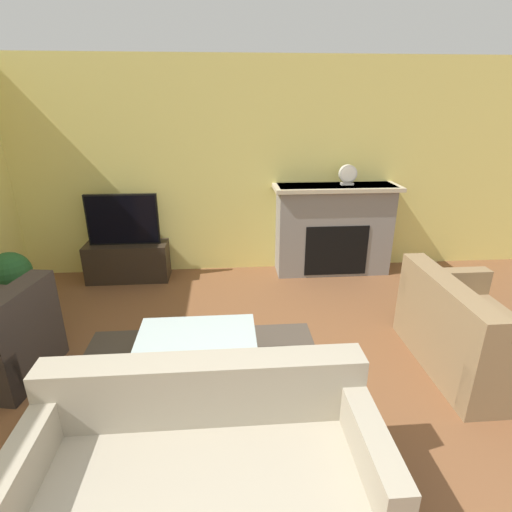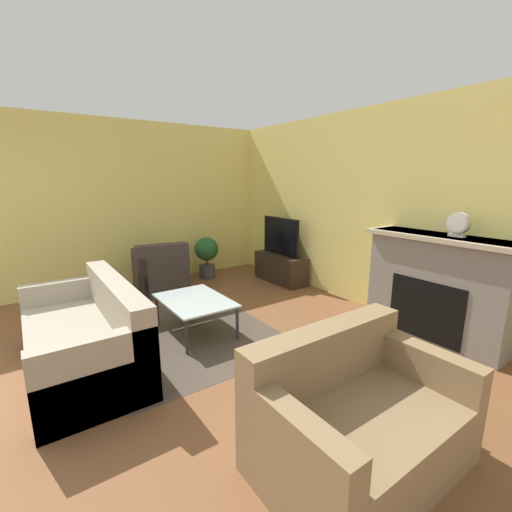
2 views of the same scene
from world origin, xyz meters
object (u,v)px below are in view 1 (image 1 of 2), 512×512
couch_sectional (205,474)px  couch_loveseat (470,336)px  coffee_table (196,341)px  potted_plant (12,280)px  mantel_clock (348,175)px  tv (123,220)px

couch_sectional → couch_loveseat: (2.22, 1.18, 0.00)m
couch_loveseat → coffee_table: bearing=90.1°
couch_sectional → coffee_table: bearing=95.4°
coffee_table → potted_plant: (-1.96, 1.16, 0.08)m
couch_loveseat → coffee_table: 2.33m
couch_loveseat → mantel_clock: bearing=13.5°
couch_loveseat → mantel_clock: (-0.52, 2.15, 1.02)m
tv → couch_sectional: tv is taller
couch_loveseat → coffee_table: (-2.33, -0.00, 0.07)m
couch_loveseat → coffee_table: size_ratio=1.35×
tv → mantel_clock: mantel_clock is taller
coffee_table → couch_loveseat: bearing=0.1°
potted_plant → couch_loveseat: bearing=-15.0°
tv → coffee_table: tv is taller
couch_sectional → mantel_clock: size_ratio=7.33×
coffee_table → mantel_clock: bearing=50.0°
couch_sectional → couch_loveseat: 2.51m
tv → potted_plant: tv is taller
coffee_table → mantel_clock: size_ratio=3.80×
couch_sectional → mantel_clock: (1.70, 3.33, 1.02)m
tv → potted_plant: bearing=-135.4°
couch_loveseat → mantel_clock: size_ratio=5.14×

